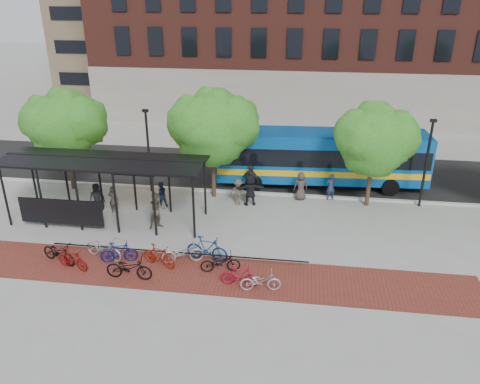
# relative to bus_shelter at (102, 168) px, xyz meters

# --- Properties ---
(ground) EXTENTS (160.00, 160.00, 0.00)m
(ground) POSITION_rel_bus_shelter_xyz_m (8.13, 0.48, -3.00)
(ground) COLOR #9E9E99
(ground) RESTS_ON ground
(asphalt_street) EXTENTS (160.00, 8.00, 0.01)m
(asphalt_street) POSITION_rel_bus_shelter_xyz_m (8.13, 8.48, -2.99)
(asphalt_street) COLOR black
(asphalt_street) RESTS_ON ground
(curb) EXTENTS (160.00, 0.25, 0.12)m
(curb) POSITION_rel_bus_shelter_xyz_m (8.13, 4.48, -2.94)
(curb) COLOR #B7B7B2
(curb) RESTS_ON ground
(brick_strip) EXTENTS (24.00, 3.00, 0.01)m
(brick_strip) POSITION_rel_bus_shelter_xyz_m (6.13, -4.52, -3.00)
(brick_strip) COLOR maroon
(brick_strip) RESTS_ON ground
(bike_rack_rail) EXTENTS (12.00, 0.05, 0.95)m
(bike_rack_rail) POSITION_rel_bus_shelter_xyz_m (4.83, -3.62, -3.00)
(bike_rack_rail) COLOR black
(bike_rack_rail) RESTS_ON ground
(building_brick) EXTENTS (55.00, 14.00, 20.00)m
(building_brick) POSITION_rel_bus_shelter_xyz_m (18.13, 26.48, 7.00)
(building_brick) COLOR brown
(building_brick) RESTS_ON ground
(bus_shelter) EXTENTS (10.60, 3.07, 3.60)m
(bus_shelter) POSITION_rel_bus_shelter_xyz_m (0.00, 0.00, 0.00)
(bus_shelter) COLOR black
(bus_shelter) RESTS_ON ground
(tree_a) EXTENTS (4.90, 4.00, 6.18)m
(tree_a) POSITION_rel_bus_shelter_xyz_m (-3.77, 3.83, 1.24)
(tree_a) COLOR #382619
(tree_a) RESTS_ON ground
(tree_b) EXTENTS (5.15, 4.20, 6.47)m
(tree_b) POSITION_rel_bus_shelter_xyz_m (5.23, 3.83, 1.46)
(tree_b) COLOR #382619
(tree_b) RESTS_ON ground
(tree_c) EXTENTS (4.66, 3.80, 5.92)m
(tree_c) POSITION_rel_bus_shelter_xyz_m (14.22, 3.83, 1.06)
(tree_c) COLOR #382619
(tree_c) RESTS_ON ground
(lamp_post_left) EXTENTS (0.35, 0.20, 5.12)m
(lamp_post_left) POSITION_rel_bus_shelter_xyz_m (1.13, 4.08, -0.25)
(lamp_post_left) COLOR black
(lamp_post_left) RESTS_ON ground
(lamp_post_right) EXTENTS (0.35, 0.20, 5.12)m
(lamp_post_right) POSITION_rel_bus_shelter_xyz_m (17.13, 4.08, -0.25)
(lamp_post_right) COLOR black
(lamp_post_right) RESTS_ON ground
(bus) EXTENTS (13.04, 3.66, 3.48)m
(bus) POSITION_rel_bus_shelter_xyz_m (11.46, 6.52, -1.00)
(bus) COLOR #084F9D
(bus) RESTS_ON ground
(bike_0) EXTENTS (2.08, 1.34, 1.03)m
(bike_0) POSITION_rel_bus_shelter_xyz_m (-0.48, -4.48, -2.48)
(bike_0) COLOR black
(bike_0) RESTS_ON ground
(bike_1) EXTENTS (1.71, 0.93, 0.99)m
(bike_1) POSITION_rel_bus_shelter_xyz_m (0.40, -4.91, -2.50)
(bike_1) COLOR maroon
(bike_1) RESTS_ON ground
(bike_2) EXTENTS (2.16, 1.33, 1.07)m
(bike_2) POSITION_rel_bus_shelter_xyz_m (1.40, -3.84, -2.46)
(bike_2) COLOR #A3A3A6
(bike_2) RESTS_ON ground
(bike_3) EXTENTS (1.78, 0.90, 1.03)m
(bike_3) POSITION_rel_bus_shelter_xyz_m (2.23, -4.07, -2.48)
(bike_3) COLOR navy
(bike_3) RESTS_ON ground
(bike_4) EXTENTS (2.06, 0.74, 1.08)m
(bike_4) POSITION_rel_bus_shelter_xyz_m (3.16, -5.28, -2.46)
(bike_4) COLOR black
(bike_4) RESTS_ON ground
(bike_5) EXTENTS (1.82, 1.11, 1.06)m
(bike_5) POSITION_rel_bus_shelter_xyz_m (4.14, -4.14, -2.47)
(bike_5) COLOR maroon
(bike_5) RESTS_ON ground
(bike_6) EXTENTS (2.03, 1.25, 1.01)m
(bike_6) POSITION_rel_bus_shelter_xyz_m (5.11, -3.69, -2.50)
(bike_6) COLOR #B9B8BB
(bike_6) RESTS_ON ground
(bike_7) EXTENTS (2.08, 0.90, 1.21)m
(bike_7) POSITION_rel_bus_shelter_xyz_m (6.19, -3.35, -2.39)
(bike_7) COLOR navy
(bike_7) RESTS_ON ground
(bike_8) EXTENTS (1.86, 0.98, 0.93)m
(bike_8) POSITION_rel_bus_shelter_xyz_m (6.96, -4.20, -2.53)
(bike_8) COLOR black
(bike_8) RESTS_ON ground
(bike_9) EXTENTS (1.65, 0.52, 0.98)m
(bike_9) POSITION_rel_bus_shelter_xyz_m (7.95, -5.16, -2.51)
(bike_9) COLOR maroon
(bike_9) RESTS_ON ground
(bike_10) EXTENTS (1.78, 0.84, 0.90)m
(bike_10) POSITION_rel_bus_shelter_xyz_m (8.85, -5.35, -2.55)
(bike_10) COLOR #B5B5B7
(bike_10) RESTS_ON ground
(pedestrian_0) EXTENTS (0.98, 0.84, 1.69)m
(pedestrian_0) POSITION_rel_bus_shelter_xyz_m (-0.94, 0.86, -2.15)
(pedestrian_0) COLOR black
(pedestrian_0) RESTS_ON ground
(pedestrian_1) EXTENTS (0.62, 0.44, 1.62)m
(pedestrian_1) POSITION_rel_bus_shelter_xyz_m (0.05, 0.80, -2.19)
(pedestrian_1) COLOR #463C38
(pedestrian_1) RESTS_ON ground
(pedestrian_2) EXTENTS (0.95, 0.91, 1.55)m
(pedestrian_2) POSITION_rel_bus_shelter_xyz_m (2.42, 1.91, -2.22)
(pedestrian_2) COLOR #1D2C44
(pedestrian_2) RESTS_ON ground
(pedestrian_3) EXTENTS (1.05, 0.64, 1.58)m
(pedestrian_3) POSITION_rel_bus_shelter_xyz_m (6.73, 2.83, -2.21)
(pedestrian_3) COLOR #4B4338
(pedestrian_3) RESTS_ON ground
(pedestrian_4) EXTENTS (1.22, 0.81, 1.92)m
(pedestrian_4) POSITION_rel_bus_shelter_xyz_m (7.28, 4.27, -2.04)
(pedestrian_4) COLOR #272727
(pedestrian_4) RESTS_ON ground
(pedestrian_5) EXTENTS (1.80, 0.97, 1.85)m
(pedestrian_5) POSITION_rel_bus_shelter_xyz_m (7.42, 2.91, -2.07)
(pedestrian_5) COLOR black
(pedestrian_5) RESTS_ON ground
(pedestrian_6) EXTENTS (0.95, 0.75, 1.71)m
(pedestrian_6) POSITION_rel_bus_shelter_xyz_m (10.30, 4.05, -2.14)
(pedestrian_6) COLOR #403633
(pedestrian_6) RESTS_ON ground
(pedestrian_7) EXTENTS (0.70, 0.60, 1.63)m
(pedestrian_7) POSITION_rel_bus_shelter_xyz_m (12.04, 4.28, -2.18)
(pedestrian_7) COLOR navy
(pedestrian_7) RESTS_ON ground
(pedestrian_8) EXTENTS (1.21, 1.16, 1.97)m
(pedestrian_8) POSITION_rel_bus_shelter_xyz_m (2.98, -0.58, -2.01)
(pedestrian_8) COLOR brown
(pedestrian_8) RESTS_ON ground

